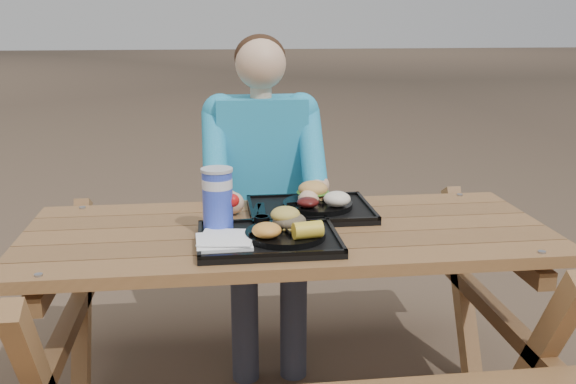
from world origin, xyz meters
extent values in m
cube|color=black|center=(-0.08, -0.14, 0.76)|extent=(0.45, 0.35, 0.02)
cube|color=black|center=(0.10, 0.16, 0.76)|extent=(0.45, 0.35, 0.02)
cylinder|color=black|center=(-0.03, -0.15, 0.78)|extent=(0.26, 0.26, 0.02)
cylinder|color=black|center=(0.13, 0.17, 0.78)|extent=(0.26, 0.26, 0.02)
cube|color=white|center=(-0.23, -0.18, 0.78)|extent=(0.18, 0.18, 0.02)
cylinder|color=#1B35CC|center=(-0.24, -0.05, 0.87)|extent=(0.10, 0.10, 0.20)
cylinder|color=black|center=(-0.09, -0.01, 0.79)|extent=(0.05, 0.05, 0.03)
cylinder|color=gold|center=(-0.02, -0.01, 0.79)|extent=(0.06, 0.06, 0.03)
ellipsoid|color=#F0A43F|center=(-0.09, -0.20, 0.81)|extent=(0.09, 0.09, 0.05)
cube|color=black|center=(-0.08, 0.17, 0.77)|extent=(0.03, 0.15, 0.01)
ellipsoid|color=#4C100F|center=(0.09, 0.11, 0.81)|extent=(0.08, 0.08, 0.04)
ellipsoid|color=white|center=(0.19, 0.11, 0.82)|extent=(0.10, 0.10, 0.05)
camera|label=1|loc=(-0.26, -2.09, 1.45)|focal=40.00mm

